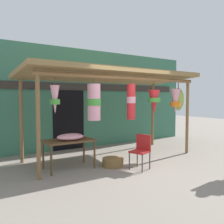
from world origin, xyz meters
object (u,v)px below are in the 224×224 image
(folding_chair, at_px, (141,149))
(wicker_basket_by_table, at_px, (113,162))
(display_table, at_px, (69,143))
(flower_heap_on_table, at_px, (71,137))

(folding_chair, relative_size, wicker_basket_by_table, 1.54)
(display_table, bearing_deg, folding_chair, -32.97)
(display_table, distance_m, wicker_basket_by_table, 1.22)
(display_table, distance_m, folding_chair, 1.78)
(flower_heap_on_table, distance_m, folding_chair, 1.75)
(flower_heap_on_table, bearing_deg, wicker_basket_by_table, -19.35)
(display_table, relative_size, wicker_basket_by_table, 2.20)
(display_table, height_order, wicker_basket_by_table, display_table)
(flower_heap_on_table, relative_size, folding_chair, 0.80)
(flower_heap_on_table, relative_size, wicker_basket_by_table, 1.24)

